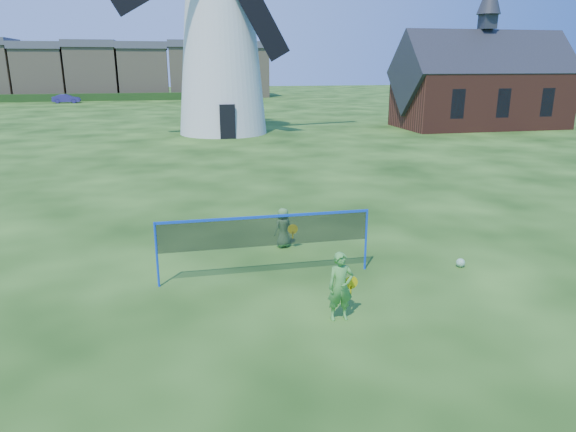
# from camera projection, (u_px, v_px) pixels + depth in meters

# --- Properties ---
(ground) EXTENTS (220.00, 220.00, 0.00)m
(ground) POSITION_uv_depth(u_px,v_px,m) (284.00, 284.00, 12.07)
(ground) COLOR black
(ground) RESTS_ON ground
(windmill) EXTENTS (14.26, 6.31, 19.30)m
(windmill) POSITION_uv_depth(u_px,v_px,m) (221.00, 38.00, 36.39)
(windmill) COLOR white
(windmill) RESTS_ON ground
(chapel) EXTENTS (13.35, 6.47, 11.29)m
(chapel) POSITION_uv_depth(u_px,v_px,m) (481.00, 87.00, 41.04)
(chapel) COLOR brown
(chapel) RESTS_ON ground
(badminton_net) EXTENTS (5.05, 0.05, 1.55)m
(badminton_net) POSITION_uv_depth(u_px,v_px,m) (266.00, 232.00, 12.14)
(badminton_net) COLOR blue
(badminton_net) RESTS_ON ground
(player_girl) EXTENTS (0.68, 0.37, 1.41)m
(player_girl) POSITION_uv_depth(u_px,v_px,m) (341.00, 286.00, 10.24)
(player_girl) COLOR #4B9C3E
(player_girl) RESTS_ON ground
(player_boy) EXTENTS (0.68, 0.55, 1.11)m
(player_boy) POSITION_uv_depth(u_px,v_px,m) (283.00, 228.00, 14.39)
(player_boy) COLOR #4F8540
(player_boy) RESTS_ON ground
(play_ball) EXTENTS (0.22, 0.22, 0.22)m
(play_ball) POSITION_uv_depth(u_px,v_px,m) (461.00, 263.00, 13.07)
(play_ball) COLOR green
(play_ball) RESTS_ON ground
(terraced_houses) EXTENTS (64.38, 8.40, 8.31)m
(terraced_houses) POSITION_uv_depth(u_px,v_px,m) (46.00, 70.00, 74.38)
(terraced_houses) COLOR #9D8C68
(terraced_houses) RESTS_ON ground
(hedge) EXTENTS (62.00, 0.80, 1.00)m
(hedge) POSITION_uv_depth(u_px,v_px,m) (21.00, 98.00, 69.30)
(hedge) COLOR #193814
(hedge) RESTS_ON ground
(car_right) EXTENTS (3.41, 1.23, 1.12)m
(car_right) POSITION_uv_depth(u_px,v_px,m) (66.00, 99.00, 67.36)
(car_right) COLOR navy
(car_right) RESTS_ON ground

